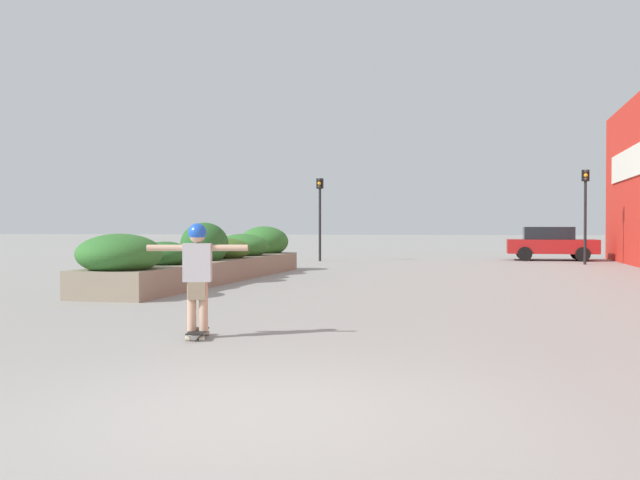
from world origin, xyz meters
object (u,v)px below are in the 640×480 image
at_px(traffic_light_left, 320,205).
at_px(skateboard, 198,333).
at_px(traffic_light_right, 585,201).
at_px(skateboarder, 197,266).
at_px(car_leftmost, 551,243).

bearing_deg(traffic_light_left, skateboard, -80.97).
relative_size(skateboard, traffic_light_right, 0.19).
bearing_deg(skateboarder, car_leftmost, 60.96).
xyz_separation_m(skateboarder, traffic_light_left, (-3.47, 21.83, 1.51)).
height_order(skateboard, traffic_light_left, traffic_light_left).
distance_m(skateboard, traffic_light_right, 22.75).
bearing_deg(skateboard, car_leftmost, 60.96).
xyz_separation_m(skateboard, skateboarder, (0.00, 0.00, 0.89)).
distance_m(skateboarder, traffic_light_left, 22.16).
bearing_deg(skateboarder, traffic_light_left, 84.70).
distance_m(skateboarder, traffic_light_right, 22.67).
bearing_deg(car_leftmost, skateboarder, -14.70).
distance_m(traffic_light_left, traffic_light_right, 11.03).
xyz_separation_m(car_leftmost, traffic_light_left, (-10.00, -3.04, 1.69)).
bearing_deg(traffic_light_left, skateboarder, -80.97).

